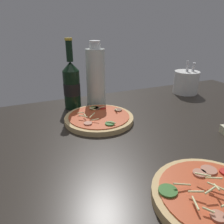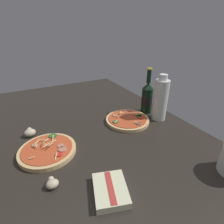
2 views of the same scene
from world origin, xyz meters
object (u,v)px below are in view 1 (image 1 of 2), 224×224
utensil_crock (186,82)px  pizza_far (99,118)px  oil_bottle (96,76)px  pizza_near (213,198)px  beer_bottle (72,84)px

utensil_crock → pizza_far: bearing=-164.2°
pizza_far → oil_bottle: bearing=73.4°
pizza_near → utensil_crock: size_ratio=1.50×
pizza_far → beer_bottle: beer_bottle is taller
oil_bottle → pizza_near: bearing=-88.7°
oil_bottle → beer_bottle: bearing=-175.3°
pizza_near → pizza_far: pizza_near is taller
pizza_far → oil_bottle: 20.15cm
beer_bottle → oil_bottle: beer_bottle is taller
beer_bottle → oil_bottle: 10.07cm
pizza_near → utensil_crock: bearing=53.2°
pizza_near → beer_bottle: bearing=100.9°
beer_bottle → oil_bottle: (9.83, 0.81, 2.04)cm
utensil_crock → oil_bottle: bearing=175.7°
pizza_far → utensil_crock: size_ratio=1.53×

